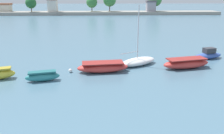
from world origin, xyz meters
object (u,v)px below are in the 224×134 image
at_px(moored_boat_6, 186,63).
at_px(moored_boat_7, 208,55).
at_px(moored_boat_4, 103,67).
at_px(moored_boat_5, 138,61).
at_px(mooring_buoy_0, 70,71).
at_px(moored_boat_3, 42,76).
at_px(mooring_buoy_2, 216,50).

bearing_deg(moored_boat_6, moored_boat_7, 29.75).
relative_size(moored_boat_4, moored_boat_7, 1.35).
relative_size(moored_boat_4, moored_boat_6, 0.97).
xyz_separation_m(moored_boat_5, mooring_buoy_0, (-7.65, -2.36, -0.26)).
xyz_separation_m(moored_boat_3, moored_boat_4, (5.80, 2.49, 0.06)).
bearing_deg(moored_boat_5, moored_boat_3, 173.92).
bearing_deg(mooring_buoy_2, moored_boat_4, -152.32).
distance_m(moored_boat_5, mooring_buoy_2, 14.09).
xyz_separation_m(moored_boat_4, moored_boat_6, (9.40, 0.94, 0.02)).
relative_size(moored_boat_3, moored_boat_5, 0.48).
distance_m(moored_boat_6, moored_boat_7, 5.68).
xyz_separation_m(moored_boat_3, mooring_buoy_0, (2.33, 2.42, -0.26)).
distance_m(moored_boat_7, mooring_buoy_2, 5.07).
bearing_deg(moored_boat_3, moored_boat_6, 0.37).
relative_size(moored_boat_7, mooring_buoy_2, 14.92).
bearing_deg(moored_boat_6, moored_boat_4, 173.84).
distance_m(moored_boat_4, moored_boat_6, 9.45).
relative_size(moored_boat_3, moored_boat_6, 0.58).
distance_m(moored_boat_4, mooring_buoy_0, 3.49).
bearing_deg(moored_boat_4, moored_boat_6, 0.11).
bearing_deg(moored_boat_6, mooring_buoy_0, 172.58).
distance_m(moored_boat_7, mooring_buoy_0, 17.77).
height_order(moored_boat_5, mooring_buoy_2, moored_boat_5).
bearing_deg(moored_boat_4, moored_boat_7, 13.46).
xyz_separation_m(moored_boat_6, mooring_buoy_0, (-12.87, -1.01, -0.34)).
xyz_separation_m(moored_boat_3, mooring_buoy_2, (22.49, 11.24, -0.32)).
bearing_deg(mooring_buoy_2, moored_boat_6, -133.01).
xyz_separation_m(mooring_buoy_0, mooring_buoy_2, (20.16, 8.82, -0.07)).
distance_m(moored_boat_3, mooring_buoy_2, 25.14).
bearing_deg(moored_boat_5, moored_boat_6, -46.21).
xyz_separation_m(moored_boat_4, mooring_buoy_2, (16.69, 8.76, -0.38)).
xyz_separation_m(moored_boat_4, moored_boat_7, (13.65, 4.72, -0.01)).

